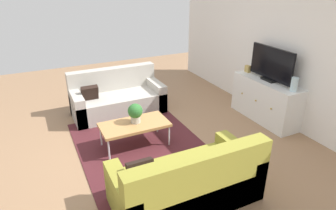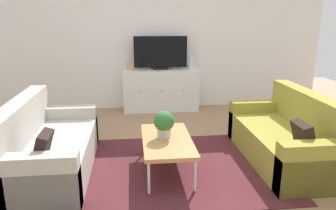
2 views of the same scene
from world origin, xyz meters
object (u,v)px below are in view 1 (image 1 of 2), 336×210
at_px(couch_right_side, 189,185).
at_px(glass_vase, 294,85).
at_px(flat_screen_tv, 271,64).
at_px(mantel_clock, 248,69).
at_px(coffee_table, 134,125).
at_px(tv_console, 265,100).
at_px(potted_plant, 135,112).
at_px(couch_left_side, 117,98).

distance_m(couch_right_side, glass_vase, 2.57).
distance_m(couch_right_side, flat_screen_tv, 2.86).
height_order(flat_screen_tv, mantel_clock, flat_screen_tv).
relative_size(coffee_table, tv_console, 0.76).
bearing_deg(potted_plant, couch_right_side, 3.10).
distance_m(coffee_table, tv_console, 2.50).
relative_size(couch_right_side, glass_vase, 7.44).
xyz_separation_m(couch_right_side, flat_screen_tv, (-1.35, 2.39, 0.79)).
xyz_separation_m(couch_right_side, tv_console, (-1.35, 2.37, 0.11)).
xyz_separation_m(couch_right_side, mantel_clock, (-1.92, 2.37, 0.55)).
bearing_deg(tv_console, coffee_table, -93.61).
xyz_separation_m(coffee_table, mantel_clock, (-0.41, 2.49, 0.46)).
distance_m(tv_console, flat_screen_tv, 0.68).
bearing_deg(coffee_table, glass_vase, 73.81).
height_order(potted_plant, flat_screen_tv, flat_screen_tv).
xyz_separation_m(coffee_table, tv_console, (0.16, 2.49, 0.02)).
bearing_deg(coffee_table, couch_right_side, 4.43).
relative_size(couch_right_side, coffee_table, 1.64).
relative_size(couch_right_side, potted_plant, 5.54).
xyz_separation_m(couch_left_side, potted_plant, (1.34, -0.08, 0.29)).
bearing_deg(potted_plant, mantel_clock, 98.78).
relative_size(couch_left_side, potted_plant, 5.54).
distance_m(potted_plant, glass_vase, 2.59).
height_order(tv_console, flat_screen_tv, flat_screen_tv).
bearing_deg(mantel_clock, tv_console, -0.00).
distance_m(glass_vase, mantel_clock, 1.13).
xyz_separation_m(tv_console, flat_screen_tv, (0.00, 0.02, 0.68)).
bearing_deg(couch_right_side, glass_vase, 108.33).
height_order(couch_left_side, tv_console, couch_left_side).
bearing_deg(tv_console, couch_right_side, -60.33).
distance_m(tv_console, glass_vase, 0.75).
height_order(couch_left_side, mantel_clock, mantel_clock).
relative_size(coffee_table, flat_screen_tv, 1.09).
bearing_deg(couch_left_side, glass_vase, 48.67).
bearing_deg(mantel_clock, glass_vase, 0.00).
bearing_deg(couch_right_side, tv_console, 119.67).
xyz_separation_m(couch_right_side, potted_plant, (-1.54, -0.08, 0.29)).
relative_size(couch_left_side, flat_screen_tv, 1.79).
distance_m(couch_right_side, coffee_table, 1.52).
xyz_separation_m(coffee_table, glass_vase, (0.72, 2.49, 0.51)).
distance_m(tv_console, mantel_clock, 0.72).
xyz_separation_m(flat_screen_tv, mantel_clock, (-0.57, -0.02, -0.23)).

